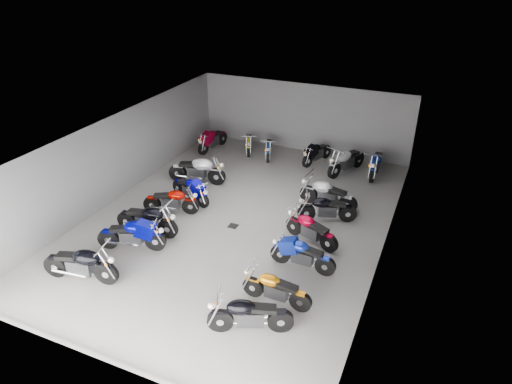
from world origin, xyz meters
TOP-DOWN VIEW (x-y plane):
  - ground at (0.00, 0.00)m, footprint 14.00×14.00m
  - wall_back at (0.00, 7.00)m, footprint 10.00×0.10m
  - wall_left at (-5.00, 0.00)m, footprint 0.10×14.00m
  - wall_right at (5.00, 0.00)m, footprint 0.10×14.00m
  - ceiling at (0.00, 0.00)m, footprint 10.00×14.00m
  - drain_grate at (0.00, -0.50)m, footprint 0.32×0.32m
  - motorcycle_left_a at (-2.70, -4.85)m, footprint 2.30×0.64m
  - motorcycle_left_b at (-2.32, -2.98)m, footprint 2.14×0.85m
  - motorcycle_left_c at (-2.40, -2.04)m, footprint 2.27×0.49m
  - motorcycle_left_d at (-2.43, -0.54)m, footprint 2.00×0.75m
  - motorcycle_left_e at (-2.25, 0.49)m, footprint 1.96×0.85m
  - motorcycle_left_f at (-2.78, 1.94)m, footprint 2.38×0.67m
  - motorcycle_right_a at (2.54, -4.76)m, footprint 2.04×0.99m
  - motorcycle_right_b at (2.76, -3.53)m, footprint 1.99×0.40m
  - motorcycle_right_c at (2.92, -1.80)m, footprint 2.05×0.42m
  - motorcycle_right_d at (2.74, -0.37)m, footprint 1.98×0.86m
  - motorcycle_right_e at (2.85, 1.13)m, footprint 1.99×0.87m
  - motorcycle_right_f at (2.61, 2.09)m, footprint 2.24×0.51m
  - motorcycle_back_a at (-3.91, 5.29)m, footprint 0.52×2.13m
  - motorcycle_back_b at (-2.23, 5.76)m, footprint 0.86×1.76m
  - motorcycle_back_c at (-1.12, 5.56)m, footprint 0.72×1.79m
  - motorcycle_back_d at (1.09, 5.80)m, footprint 0.79×1.93m
  - motorcycle_back_e at (2.53, 5.29)m, footprint 1.08×2.22m
  - motorcycle_back_f at (3.74, 5.59)m, footprint 0.44×2.23m

SIDE VIEW (x-z plane):
  - ground at x=0.00m, z-range 0.00..0.00m
  - drain_grate at x=0.00m, z-range 0.00..0.01m
  - motorcycle_back_c at x=-1.12m, z-range 0.04..0.85m
  - motorcycle_back_b at x=-2.23m, z-range 0.04..0.86m
  - motorcycle_right_b at x=2.76m, z-range 0.04..0.92m
  - motorcycle_back_d at x=1.09m, z-range 0.04..0.92m
  - motorcycle_left_e at x=-2.25m, z-range 0.04..0.94m
  - motorcycle_right_c at x=2.92m, z-range 0.04..0.94m
  - motorcycle_left_d at x=-2.43m, z-range 0.04..0.95m
  - motorcycle_right_d at x=2.74m, z-range 0.04..0.95m
  - motorcycle_right_e at x=2.85m, z-range 0.04..0.96m
  - motorcycle_back_a at x=-3.91m, z-range 0.04..0.98m
  - motorcycle_right_a at x=2.54m, z-range 0.04..1.00m
  - motorcycle_left_b at x=-2.32m, z-range 0.04..1.02m
  - motorcycle_back_f at x=3.74m, z-range 0.04..1.03m
  - motorcycle_right_f at x=2.61m, z-range 0.05..1.03m
  - motorcycle_left_c at x=-2.40m, z-range 0.05..1.04m
  - motorcycle_left_a at x=-2.70m, z-range 0.05..1.07m
  - motorcycle_back_e at x=2.53m, z-range 0.05..1.08m
  - motorcycle_left_f at x=-2.78m, z-range 0.05..1.10m
  - wall_back at x=0.00m, z-range 0.00..3.20m
  - wall_left at x=-5.00m, z-range 0.00..3.20m
  - wall_right at x=5.00m, z-range 0.00..3.20m
  - ceiling at x=0.00m, z-range 3.20..3.24m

